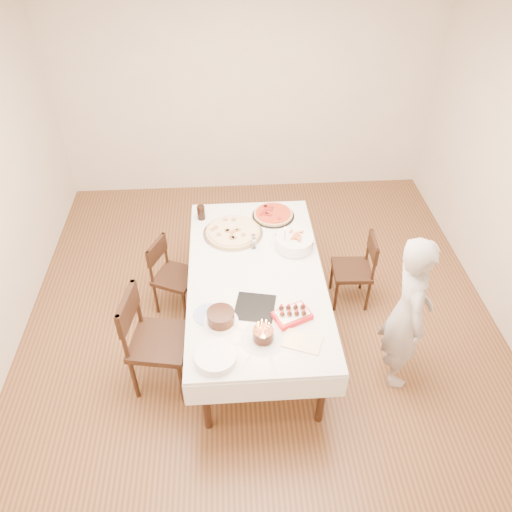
{
  "coord_description": "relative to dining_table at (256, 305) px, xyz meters",
  "views": [
    {
      "loc": [
        -0.26,
        -3.21,
        3.59
      ],
      "look_at": [
        -0.06,
        -0.09,
        0.95
      ],
      "focal_mm": 35.0,
      "sensor_mm": 36.0,
      "label": 1
    }
  ],
  "objects": [
    {
      "name": "red_placemat",
      "position": [
        0.39,
        0.45,
        0.38
      ],
      "size": [
        0.34,
        0.34,
        0.01
      ],
      "primitive_type": "cube",
      "rotation": [
        0.0,
        0.0,
        0.34
      ],
      "color": "#B21E1E",
      "rests_on": "dining_table"
    },
    {
      "name": "cola_glass",
      "position": [
        -0.47,
        0.83,
        0.45
      ],
      "size": [
        0.1,
        0.1,
        0.14
      ],
      "primitive_type": "cylinder",
      "rotation": [
        0.0,
        0.0,
        0.35
      ],
      "color": "black",
      "rests_on": "dining_table"
    },
    {
      "name": "taper_candle",
      "position": [
        0.27,
        0.29,
        0.51
      ],
      "size": [
        0.07,
        0.07,
        0.27
      ],
      "primitive_type": "cylinder",
      "rotation": [
        0.0,
        0.0,
        0.3
      ],
      "color": "white",
      "rests_on": "dining_table"
    },
    {
      "name": "strawberry_box",
      "position": [
        0.24,
        -0.52,
        0.41
      ],
      "size": [
        0.32,
        0.28,
        0.07
      ],
      "primitive_type": null,
      "rotation": [
        0.0,
        0.0,
        0.42
      ],
      "color": "red",
      "rests_on": "dining_table"
    },
    {
      "name": "pasta_bowl",
      "position": [
        0.37,
        0.33,
        0.44
      ],
      "size": [
        0.35,
        0.35,
        0.11
      ],
      "primitive_type": "cylinder",
      "rotation": [
        0.0,
        0.0,
        -0.04
      ],
      "color": "white",
      "rests_on": "dining_table"
    },
    {
      "name": "floor",
      "position": [
        0.06,
        0.09,
        -0.38
      ],
      "size": [
        5.0,
        5.0,
        0.0
      ],
      "primitive_type": "plane",
      "color": "#55311D",
      "rests_on": "ground"
    },
    {
      "name": "box_lid",
      "position": [
        0.29,
        -0.76,
        0.38
      ],
      "size": [
        0.33,
        0.28,
        0.02
      ],
      "primitive_type": "cube",
      "rotation": [
        0.0,
        0.0,
        -0.39
      ],
      "color": "beige",
      "rests_on": "dining_table"
    },
    {
      "name": "cake_board",
      "position": [
        -0.03,
        -0.39,
        0.38
      ],
      "size": [
        0.36,
        0.36,
        0.01
      ],
      "primitive_type": "cube",
      "rotation": [
        0.0,
        0.0,
        -0.21
      ],
      "color": "black",
      "rests_on": "dining_table"
    },
    {
      "name": "birthday_cake",
      "position": [
        0.01,
        -0.71,
        0.46
      ],
      "size": [
        0.2,
        0.2,
        0.15
      ],
      "primitive_type": "cylinder",
      "rotation": [
        0.0,
        0.0,
        0.34
      ],
      "color": "#371B0F",
      "rests_on": "dining_table"
    },
    {
      "name": "chair_right_savory",
      "position": [
        0.95,
        0.39,
        0.01
      ],
      "size": [
        0.41,
        0.41,
        0.77
      ],
      "primitive_type": null,
      "rotation": [
        0.0,
        0.0,
        -0.05
      ],
      "color": "#321B10",
      "rests_on": "floor"
    },
    {
      "name": "layer_cake",
      "position": [
        -0.3,
        -0.53,
        0.43
      ],
      "size": [
        0.31,
        0.31,
        0.11
      ],
      "primitive_type": "cylinder",
      "rotation": [
        0.0,
        0.0,
        0.19
      ],
      "color": "black",
      "rests_on": "dining_table"
    },
    {
      "name": "pizza_white",
      "position": [
        -0.18,
        0.57,
        0.4
      ],
      "size": [
        0.72,
        0.72,
        0.04
      ],
      "primitive_type": "cylinder",
      "rotation": [
        0.0,
        0.0,
        -0.36
      ],
      "color": "beige",
      "rests_on": "dining_table"
    },
    {
      "name": "chair_left_dessert",
      "position": [
        -0.8,
        -0.47,
        0.11
      ],
      "size": [
        0.58,
        0.58,
        0.97
      ],
      "primitive_type": null,
      "rotation": [
        0.0,
        0.0,
        2.97
      ],
      "color": "#321B10",
      "rests_on": "floor"
    },
    {
      "name": "pizza_pepperoni",
      "position": [
        0.22,
        0.82,
        0.4
      ],
      "size": [
        0.54,
        0.54,
        0.04
      ],
      "primitive_type": "cylinder",
      "rotation": [
        0.0,
        0.0,
        0.42
      ],
      "color": "red",
      "rests_on": "dining_table"
    },
    {
      "name": "shaker_pair",
      "position": [
        0.0,
        0.35,
        0.43
      ],
      "size": [
        0.11,
        0.11,
        0.11
      ],
      "primitive_type": null,
      "rotation": [
        0.0,
        0.0,
        0.26
      ],
      "color": "white",
      "rests_on": "dining_table"
    },
    {
      "name": "ceiling",
      "position": [
        0.06,
        0.09,
        2.33
      ],
      "size": [
        5.0,
        5.0,
        0.0
      ],
      "primitive_type": "plane",
      "rotation": [
        3.14,
        0.0,
        0.0
      ],
      "color": "white",
      "rests_on": "wall_back"
    },
    {
      "name": "chair_left_savory",
      "position": [
        -0.74,
        0.41,
        0.01
      ],
      "size": [
        0.52,
        0.52,
        0.77
      ],
      "primitive_type": null,
      "rotation": [
        0.0,
        0.0,
        2.72
      ],
      "color": "#321B10",
      "rests_on": "floor"
    },
    {
      "name": "wall_back",
      "position": [
        0.06,
        2.59,
        0.98
      ],
      "size": [
        4.5,
        0.04,
        2.7
      ],
      "primitive_type": "cube",
      "color": "beige",
      "rests_on": "floor"
    },
    {
      "name": "plate_stack",
      "position": [
        -0.34,
        -0.88,
        0.41
      ],
      "size": [
        0.39,
        0.39,
        0.06
      ],
      "primitive_type": "cylinder",
      "rotation": [
        0.0,
        0.0,
        0.39
      ],
      "color": "white",
      "rests_on": "dining_table"
    },
    {
      "name": "person",
      "position": [
        1.16,
        -0.51,
        0.35
      ],
      "size": [
        0.39,
        0.56,
        1.45
      ],
      "primitive_type": "imported",
      "rotation": [
        0.0,
        0.0,
        1.48
      ],
      "color": "#BAB3AF",
      "rests_on": "floor"
    },
    {
      "name": "dining_table",
      "position": [
        0.0,
        0.0,
        0.0
      ],
      "size": [
        1.34,
        2.24,
        0.75
      ],
      "primitive_type": "cube",
      "rotation": [
        0.0,
        0.0,
        -0.09
      ],
      "color": "white",
      "rests_on": "floor"
    },
    {
      "name": "china_plate",
      "position": [
        -0.4,
        -0.44,
        0.38
      ],
      "size": [
        0.24,
        0.24,
        0.01
      ],
      "primitive_type": "cylinder",
      "rotation": [
        0.0,
        0.0,
        -0.04
      ],
      "color": "white",
      "rests_on": "dining_table"
    }
  ]
}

